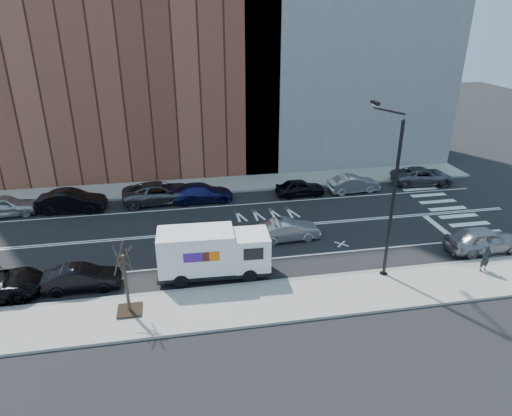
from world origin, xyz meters
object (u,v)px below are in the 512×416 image
object	(u,v)px
driving_sedan	(288,230)
near_parked_front	(484,240)
pedestrian	(486,258)
fedex_van	(213,252)
far_parked_b	(72,201)
far_parked_a	(4,206)

from	to	relation	value
driving_sedan	near_parked_front	bearing A→B (deg)	-112.35
near_parked_front	pedestrian	distance (m)	2.81
fedex_van	pedestrian	distance (m)	15.54
fedex_van	far_parked_b	xyz separation A→B (m)	(-9.55, 11.01, -0.69)
pedestrian	driving_sedan	bearing A→B (deg)	138.94
far_parked_b	near_parked_front	xyz separation A→B (m)	(26.43, -11.21, -0.00)
driving_sedan	pedestrian	size ratio (longest dim) A/B	2.48
fedex_van	driving_sedan	distance (m)	6.41
far_parked_a	fedex_van	bearing A→B (deg)	-133.22
far_parked_a	far_parked_b	bearing A→B (deg)	-96.18
far_parked_b	pedestrian	distance (m)	28.32
near_parked_front	pedestrian	world-z (taller)	pedestrian
pedestrian	near_parked_front	bearing A→B (deg)	46.51
far_parked_b	driving_sedan	bearing A→B (deg)	-111.37
far_parked_b	near_parked_front	size ratio (longest dim) A/B	1.04
fedex_van	far_parked_b	distance (m)	14.59
fedex_van	near_parked_front	bearing A→B (deg)	1.73
far_parked_b	pedestrian	xyz separation A→B (m)	(24.88, -13.54, 0.18)
fedex_van	far_parked_a	world-z (taller)	fedex_van
fedex_van	near_parked_front	size ratio (longest dim) A/B	1.34
far_parked_a	near_parked_front	xyz separation A→B (m)	(31.14, -11.27, 0.04)
far_parked_a	near_parked_front	bearing A→B (deg)	-115.31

